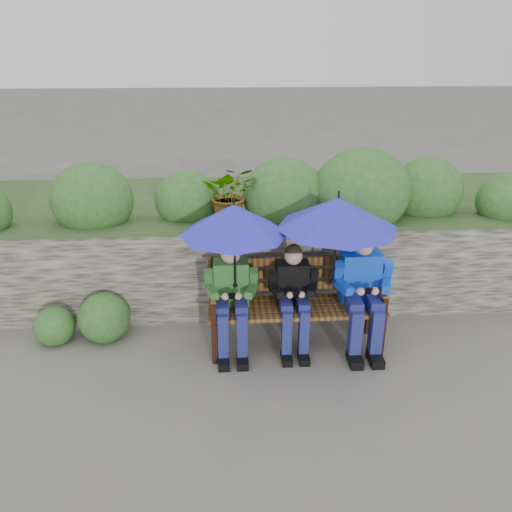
{
  "coord_description": "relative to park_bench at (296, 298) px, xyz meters",
  "views": [
    {
      "loc": [
        -0.27,
        -4.03,
        2.73
      ],
      "look_at": [
        0.0,
        0.1,
        0.95
      ],
      "focal_mm": 35.0,
      "sensor_mm": 36.0,
      "label": 1
    }
  ],
  "objects": [
    {
      "name": "boy_middle",
      "position": [
        -0.03,
        -0.07,
        0.09
      ],
      "size": [
        0.45,
        0.52,
        1.04
      ],
      "color": "black",
      "rests_on": "ground"
    },
    {
      "name": "boy_right",
      "position": [
        0.61,
        -0.07,
        0.19
      ],
      "size": [
        0.54,
        0.66,
        1.17
      ],
      "color": "#0031DD",
      "rests_on": "ground"
    },
    {
      "name": "umbrella_left",
      "position": [
        -0.57,
        -0.08,
        0.83
      ],
      "size": [
        0.97,
        0.97,
        0.85
      ],
      "color": "#2324CC",
      "rests_on": "ground"
    },
    {
      "name": "boy_left",
      "position": [
        -0.61,
        -0.07,
        0.11
      ],
      "size": [
        0.48,
        0.56,
        1.09
      ],
      "color": "#23611B",
      "rests_on": "ground"
    },
    {
      "name": "park_bench",
      "position": [
        0.0,
        0.0,
        0.0
      ],
      "size": [
        1.65,
        0.48,
        0.87
      ],
      "color": "black",
      "rests_on": "ground"
    },
    {
      "name": "ground",
      "position": [
        -0.38,
        -0.12,
        -0.5
      ],
      "size": [
        60.0,
        60.0,
        0.0
      ],
      "primitive_type": "plane",
      "color": "#5D5C5A",
      "rests_on": "ground"
    },
    {
      "name": "garden_backdrop",
      "position": [
        -0.35,
        1.5,
        0.09
      ],
      "size": [
        8.0,
        2.85,
        1.8
      ],
      "color": "#38342D",
      "rests_on": "ground"
    },
    {
      "name": "umbrella_right",
      "position": [
        0.33,
        -0.09,
        0.87
      ],
      "size": [
        1.08,
        1.08,
        0.88
      ],
      "color": "#2324CC",
      "rests_on": "ground"
    }
  ]
}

